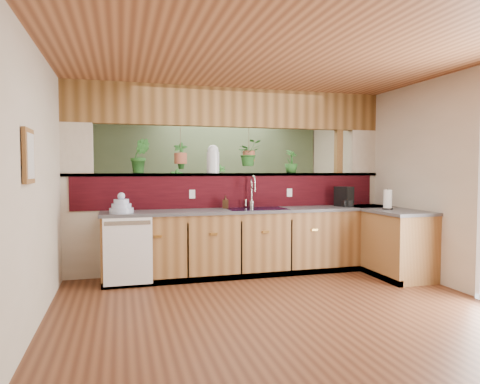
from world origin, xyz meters
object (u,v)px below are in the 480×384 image
object	(u,v)px
coffee_maker	(344,197)
paper_towel	(388,200)
faucet	(252,190)
shelving_console	(196,220)
dish_stack	(121,207)
soap_dispenser	(225,202)
glass_jar	(213,159)

from	to	relation	value
coffee_maker	paper_towel	xyz separation A→B (m)	(0.33, -0.58, -0.00)
faucet	shelving_console	size ratio (longest dim) A/B	0.31
faucet	shelving_console	xyz separation A→B (m)	(-0.44, 2.12, -0.65)
dish_stack	shelving_console	distance (m)	2.78
soap_dispenser	shelving_console	distance (m)	2.17
dish_stack	paper_towel	xyz separation A→B (m)	(3.49, -0.45, 0.05)
faucet	soap_dispenser	size ratio (longest dim) A/B	2.57
coffee_maker	paper_towel	world-z (taller)	coffee_maker
coffee_maker	shelving_console	distance (m)	2.95
glass_jar	paper_towel	bearing A→B (deg)	-22.95
soap_dispenser	shelving_console	xyz separation A→B (m)	(-0.05, 2.12, -0.49)
dish_stack	coffee_maker	bearing A→B (deg)	2.24
coffee_maker	dish_stack	bearing A→B (deg)	161.49
paper_towel	shelving_console	bearing A→B (deg)	127.01
soap_dispenser	paper_towel	distance (m)	2.22
soap_dispenser	coffee_maker	size ratio (longest dim) A/B	0.63
dish_stack	coffee_maker	xyz separation A→B (m)	(3.15, 0.12, 0.05)
faucet	coffee_maker	bearing A→B (deg)	-6.06
faucet	paper_towel	size ratio (longest dim) A/B	1.63
soap_dispenser	shelving_console	world-z (taller)	soap_dispenser
soap_dispenser	paper_towel	bearing A→B (deg)	-19.09
dish_stack	glass_jar	bearing A→B (deg)	21.07
dish_stack	soap_dispenser	bearing A→B (deg)	11.01
faucet	paper_towel	distance (m)	1.85
coffee_maker	paper_towel	bearing A→B (deg)	-80.61
dish_stack	shelving_console	xyz separation A→B (m)	(1.35, 2.39, -0.48)
faucet	dish_stack	distance (m)	1.81
paper_towel	glass_jar	size ratio (longest dim) A/B	0.71
dish_stack	coffee_maker	distance (m)	3.16
dish_stack	soap_dispenser	size ratio (longest dim) A/B	1.62
soap_dispenser	glass_jar	distance (m)	0.65
soap_dispenser	glass_jar	bearing A→B (deg)	120.69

